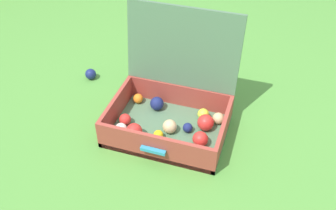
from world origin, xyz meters
name	(u,v)px	position (x,y,z in m)	size (l,w,h in m)	color
ground_plane	(184,142)	(0.00, 0.00, 0.00)	(16.00, 16.00, 0.00)	#4C8C38
open_suitcase	(172,107)	(-0.09, 0.09, 0.11)	(0.54, 0.47, 0.53)	#4C7051
stray_ball_on_grass	(91,74)	(-0.63, 0.32, 0.03)	(0.06, 0.06, 0.06)	navy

